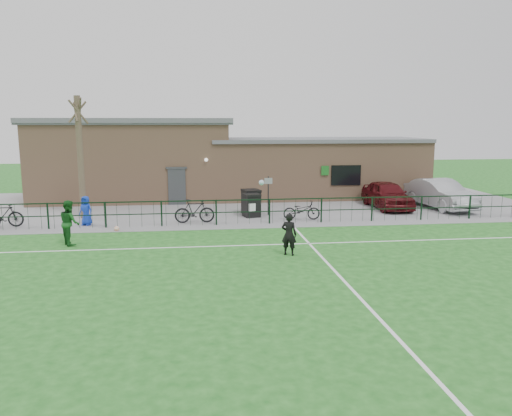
{
  "coord_description": "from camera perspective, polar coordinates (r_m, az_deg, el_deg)",
  "views": [
    {
      "loc": [
        -2.4,
        -14.81,
        4.78
      ],
      "look_at": [
        0.0,
        5.0,
        1.3
      ],
      "focal_mm": 35.0,
      "sensor_mm": 36.0,
      "label": 1
    }
  ],
  "objects": [
    {
      "name": "ground",
      "position": [
        15.74,
        2.21,
        -7.79
      ],
      "size": [
        90.0,
        90.0,
        0.0
      ],
      "primitive_type": "plane",
      "color": "#1A5A1B",
      "rests_on": "ground"
    },
    {
      "name": "bicycle_d",
      "position": [
        23.76,
        -7.04,
        -0.35
      ],
      "size": [
        1.9,
        0.58,
        1.13
      ],
      "primitive_type": "imported",
      "rotation": [
        0.0,
        0.0,
        1.6
      ],
      "color": "black",
      "rests_on": "paving_strip"
    },
    {
      "name": "bare_tree",
      "position": [
        25.98,
        -19.42,
        5.4
      ],
      "size": [
        0.3,
        0.3,
        6.0
      ],
      "primitive_type": "cylinder",
      "color": "#4E3F2F",
      "rests_on": "ground"
    },
    {
      "name": "car_silver",
      "position": [
        29.36,
        20.29,
        1.52
      ],
      "size": [
        2.36,
        5.05,
        1.6
      ],
      "primitive_type": "imported",
      "rotation": [
        0.0,
        0.0,
        0.14
      ],
      "color": "#A6A7AD",
      "rests_on": "paving_strip"
    },
    {
      "name": "bicycle_e",
      "position": [
        24.47,
        5.24,
        -0.25
      ],
      "size": [
        1.83,
        0.79,
        0.94
      ],
      "primitive_type": "imported",
      "rotation": [
        0.0,
        0.0,
        1.48
      ],
      "color": "black",
      "rests_on": "paving_strip"
    },
    {
      "name": "sign_post",
      "position": [
        25.55,
        1.41,
        1.43
      ],
      "size": [
        0.08,
        0.08,
        2.0
      ],
      "primitive_type": "cylinder",
      "rotation": [
        0.0,
        0.0,
        0.4
      ],
      "color": "black",
      "rests_on": "paving_strip"
    },
    {
      "name": "clubhouse",
      "position": [
        31.45,
        -4.13,
        5.2
      ],
      "size": [
        24.25,
        5.4,
        4.96
      ],
      "color": "tan",
      "rests_on": "ground"
    },
    {
      "name": "goalkeeper_kick",
      "position": [
        18.08,
        3.67,
        -2.79
      ],
      "size": [
        1.05,
        3.32,
        2.4
      ],
      "color": "black",
      "rests_on": "ground"
    },
    {
      "name": "wheelie_bin_right",
      "position": [
        25.91,
        -0.57,
        0.64
      ],
      "size": [
        0.98,
        1.06,
        1.19
      ],
      "primitive_type": "cube",
      "rotation": [
        0.0,
        0.0,
        0.26
      ],
      "color": "black",
      "rests_on": "paving_strip"
    },
    {
      "name": "spectator_child",
      "position": [
        24.34,
        -18.87,
        -0.29
      ],
      "size": [
        0.79,
        0.67,
        1.37
      ],
      "primitive_type": "imported",
      "rotation": [
        0.0,
        0.0,
        -0.43
      ],
      "color": "#1436BD",
      "rests_on": "paving_strip"
    },
    {
      "name": "ball_ground",
      "position": [
        22.79,
        -15.63,
        -2.29
      ],
      "size": [
        0.23,
        0.23,
        0.23
      ],
      "primitive_type": "sphere",
      "color": "white",
      "rests_on": "ground"
    },
    {
      "name": "pitch_line_perp",
      "position": [
        16.17,
        9.28,
        -7.42
      ],
      "size": [
        0.1,
        16.0,
        0.01
      ],
      "primitive_type": "cube",
      "color": "white",
      "rests_on": "ground"
    },
    {
      "name": "wheelie_bin_left",
      "position": [
        25.13,
        -0.55,
        0.24
      ],
      "size": [
        0.91,
        0.97,
        1.09
      ],
      "primitive_type": "cube",
      "rotation": [
        0.0,
        0.0,
        0.26
      ],
      "color": "black",
      "rests_on": "paving_strip"
    },
    {
      "name": "bicycle_b",
      "position": [
        25.38,
        -27.0,
        -0.74
      ],
      "size": [
        1.85,
        0.57,
        1.1
      ],
      "primitive_type": "imported",
      "rotation": [
        0.0,
        0.0,
        1.6
      ],
      "color": "black",
      "rests_on": "paving_strip"
    },
    {
      "name": "car_maroon",
      "position": [
        28.53,
        14.76,
        1.48
      ],
      "size": [
        1.81,
        4.42,
        1.5
      ],
      "primitive_type": "imported",
      "rotation": [
        0.0,
        0.0,
        0.01
      ],
      "color": "#4E0D11",
      "rests_on": "paving_strip"
    },
    {
      "name": "outfield_player",
      "position": [
        20.78,
        -20.53,
        -1.56
      ],
      "size": [
        0.99,
        1.07,
        1.76
      ],
      "primitive_type": "imported",
      "rotation": [
        0.0,
        0.0,
        2.06
      ],
      "color": "#17531D",
      "rests_on": "ground"
    },
    {
      "name": "pitch_line_touch",
      "position": [
        23.23,
        -0.83,
        -1.97
      ],
      "size": [
        28.0,
        0.1,
        0.01
      ],
      "primitive_type": "cube",
      "color": "white",
      "rests_on": "ground"
    },
    {
      "name": "pitch_line_mid",
      "position": [
        19.55,
        0.35,
        -4.24
      ],
      "size": [
        28.0,
        0.1,
        0.01
      ],
      "primitive_type": "cube",
      "color": "white",
      "rests_on": "ground"
    },
    {
      "name": "paving_strip",
      "position": [
        28.81,
        -2.03,
        0.35
      ],
      "size": [
        34.0,
        13.0,
        0.02
      ],
      "primitive_type": "cube",
      "color": "gray",
      "rests_on": "ground"
    },
    {
      "name": "perimeter_fence",
      "position": [
        23.31,
        -0.89,
        -0.44
      ],
      "size": [
        28.0,
        0.1,
        1.2
      ],
      "primitive_type": "cube",
      "color": "black",
      "rests_on": "ground"
    }
  ]
}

